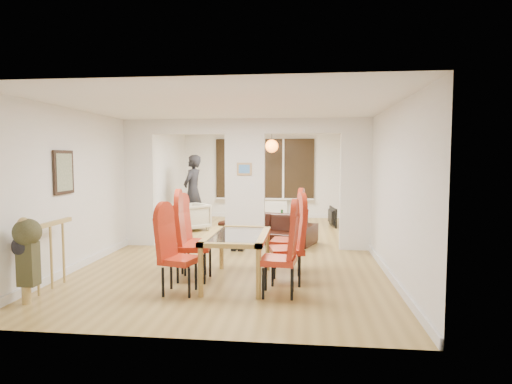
% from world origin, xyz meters
% --- Properties ---
extents(floor, '(5.00, 9.00, 0.01)m').
position_xyz_m(floor, '(0.00, 0.00, 0.00)').
color(floor, olive).
rests_on(floor, ground).
extents(room_walls, '(5.00, 9.00, 2.60)m').
position_xyz_m(room_walls, '(0.00, 0.00, 1.30)').
color(room_walls, silver).
rests_on(room_walls, floor).
extents(divider_wall, '(5.00, 0.18, 2.60)m').
position_xyz_m(divider_wall, '(0.00, 0.00, 1.30)').
color(divider_wall, white).
rests_on(divider_wall, floor).
extents(bay_window_blinds, '(3.00, 0.08, 1.80)m').
position_xyz_m(bay_window_blinds, '(0.00, 4.44, 1.50)').
color(bay_window_blinds, black).
rests_on(bay_window_blinds, room_walls).
extents(radiator, '(1.40, 0.08, 0.50)m').
position_xyz_m(radiator, '(0.00, 4.40, 0.30)').
color(radiator, white).
rests_on(radiator, floor).
extents(pendant_light, '(0.36, 0.36, 0.36)m').
position_xyz_m(pendant_light, '(0.30, 3.30, 2.15)').
color(pendant_light, orange).
rests_on(pendant_light, room_walls).
extents(stair_newel, '(0.40, 1.20, 1.10)m').
position_xyz_m(stair_newel, '(-2.25, -3.20, 0.55)').
color(stair_newel, '#AB8F4E').
rests_on(stair_newel, floor).
extents(wall_poster, '(0.04, 0.52, 0.67)m').
position_xyz_m(wall_poster, '(-2.47, -2.40, 1.60)').
color(wall_poster, gray).
rests_on(wall_poster, room_walls).
extents(pillar_photo, '(0.30, 0.03, 0.25)m').
position_xyz_m(pillar_photo, '(0.00, -0.10, 1.60)').
color(pillar_photo, '#4C8CD8').
rests_on(pillar_photo, divider_wall).
extents(dining_table, '(0.86, 1.53, 0.72)m').
position_xyz_m(dining_table, '(0.23, -2.48, 0.36)').
color(dining_table, olive).
rests_on(dining_table, floor).
extents(dining_chair_la, '(0.53, 0.53, 1.08)m').
position_xyz_m(dining_chair_la, '(-0.47, -3.08, 0.54)').
color(dining_chair_la, '#9E2410').
rests_on(dining_chair_la, floor).
extents(dining_chair_lb, '(0.53, 0.53, 1.18)m').
position_xyz_m(dining_chair_lb, '(-0.43, -2.44, 0.59)').
color(dining_chair_lb, '#9E2410').
rests_on(dining_chair_lb, floor).
extents(dining_chair_lc, '(0.48, 0.48, 1.10)m').
position_xyz_m(dining_chair_lc, '(-0.52, -1.97, 0.55)').
color(dining_chair_lc, '#9E2410').
rests_on(dining_chair_lc, floor).
extents(dining_chair_ra, '(0.49, 0.49, 1.12)m').
position_xyz_m(dining_chair_ra, '(0.85, -3.02, 0.56)').
color(dining_chair_ra, '#9E2410').
rests_on(dining_chair_ra, floor).
extents(dining_chair_rb, '(0.54, 0.54, 1.15)m').
position_xyz_m(dining_chair_rb, '(0.94, -2.44, 0.57)').
color(dining_chair_rb, '#9E2410').
rests_on(dining_chair_rb, floor).
extents(dining_chair_rc, '(0.53, 0.53, 1.18)m').
position_xyz_m(dining_chair_rc, '(0.92, -1.88, 0.59)').
color(dining_chair_rc, '#9E2410').
rests_on(dining_chair_rc, floor).
extents(sofa, '(2.20, 1.46, 0.60)m').
position_xyz_m(sofa, '(0.41, 0.63, 0.30)').
color(sofa, black).
rests_on(sofa, floor).
extents(armchair, '(1.04, 1.04, 0.68)m').
position_xyz_m(armchair, '(-1.62, 1.88, 0.34)').
color(armchair, beige).
rests_on(armchair, floor).
extents(person, '(0.78, 0.60, 1.90)m').
position_xyz_m(person, '(-1.77, 2.59, 0.95)').
color(person, black).
rests_on(person, floor).
extents(television, '(0.89, 0.22, 0.51)m').
position_xyz_m(television, '(1.89, 2.92, 0.25)').
color(television, black).
rests_on(television, floor).
extents(coffee_table, '(0.97, 0.49, 0.22)m').
position_xyz_m(coffee_table, '(0.38, 2.48, 0.11)').
color(coffee_table, black).
rests_on(coffee_table, floor).
extents(bottle, '(0.07, 0.07, 0.26)m').
position_xyz_m(bottle, '(0.63, 2.55, 0.35)').
color(bottle, '#143F19').
rests_on(bottle, coffee_table).
extents(bowl, '(0.20, 0.20, 0.05)m').
position_xyz_m(bowl, '(0.19, 2.55, 0.25)').
color(bowl, black).
rests_on(bowl, coffee_table).
extents(shoes, '(0.24, 0.26, 0.10)m').
position_xyz_m(shoes, '(-0.10, -0.32, 0.05)').
color(shoes, black).
rests_on(shoes, floor).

